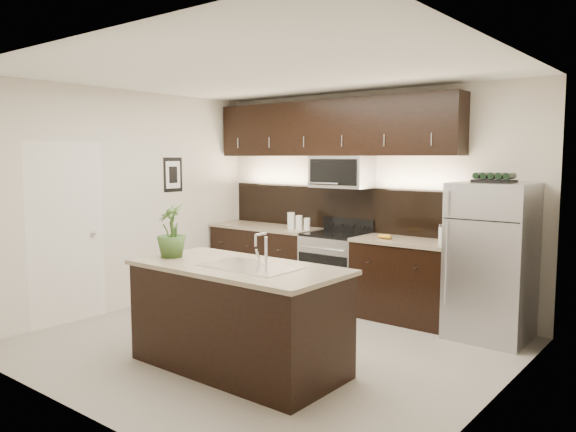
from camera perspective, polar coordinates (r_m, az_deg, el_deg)
name	(u,v)px	position (r m, az deg, el deg)	size (l,w,h in m)	color
ground	(264,344)	(5.82, -2.49, -12.90)	(4.50, 4.50, 0.00)	gray
room_walls	(252,176)	(5.55, -3.69, 4.05)	(4.52, 4.02, 2.71)	beige
counter_run	(323,267)	(7.26, 3.55, -5.24)	(3.51, 0.65, 0.94)	black
upper_fixtures	(332,137)	(7.23, 4.48, 8.01)	(3.49, 0.40, 1.66)	black
island	(238,317)	(5.09, -5.08, -10.14)	(1.96, 0.96, 0.94)	black
sink_faucet	(251,265)	(4.88, -3.76, -4.97)	(0.84, 0.50, 0.28)	silver
refrigerator	(491,261)	(6.18, 19.93, -4.34)	(0.78, 0.71, 1.63)	#B2B2B7
wine_rack	(494,178)	(6.09, 20.22, 3.63)	(0.40, 0.25, 0.10)	black
plant	(171,231)	(5.41, -11.76, -1.47)	(0.28, 0.28, 0.50)	#335220
canisters	(297,222)	(7.37, 0.93, -0.60)	(0.32, 0.13, 0.22)	silver
french_press	(443,234)	(6.34, 15.46, -1.81)	(0.10, 0.10, 0.28)	silver
bananas	(382,236)	(6.64, 9.57, -2.01)	(0.18, 0.14, 0.06)	#C2881B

